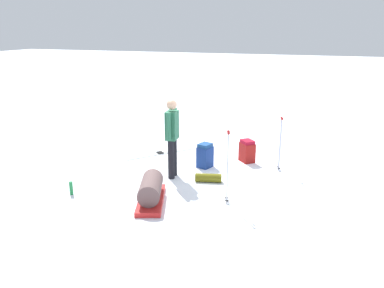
# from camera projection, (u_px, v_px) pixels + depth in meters

# --- Properties ---
(ground_plane) EXTENTS (80.00, 80.00, 0.00)m
(ground_plane) POSITION_uv_depth(u_px,v_px,m) (192.00, 174.00, 8.59)
(ground_plane) COLOR white
(skier_standing) EXTENTS (0.57, 0.26, 1.70)m
(skier_standing) POSITION_uv_depth(u_px,v_px,m) (172.00, 134.00, 8.19)
(skier_standing) COLOR black
(skier_standing) RESTS_ON ground_plane
(ski_pair_near) EXTENTS (1.52, 1.32, 0.05)m
(ski_pair_near) POSITION_uv_depth(u_px,v_px,m) (160.00, 153.00, 9.98)
(ski_pair_near) COLOR silver
(ski_pair_near) RESTS_ON ground_plane
(backpack_large_dark) EXTENTS (0.45, 0.44, 0.54)m
(backpack_large_dark) POSITION_uv_depth(u_px,v_px,m) (247.00, 151.00, 9.34)
(backpack_large_dark) COLOR maroon
(backpack_large_dark) RESTS_ON ground_plane
(backpack_bright) EXTENTS (0.39, 0.36, 0.57)m
(backpack_bright) POSITION_uv_depth(u_px,v_px,m) (205.00, 156.00, 8.96)
(backpack_bright) COLOR navy
(backpack_bright) RESTS_ON ground_plane
(ski_poles_planted_near) EXTENTS (0.17, 0.10, 1.23)m
(ski_poles_planted_near) POSITION_uv_depth(u_px,v_px,m) (280.00, 141.00, 8.65)
(ski_poles_planted_near) COLOR #AAAFC6
(ski_poles_planted_near) RESTS_ON ground_plane
(ski_poles_planted_far) EXTENTS (0.18, 0.10, 1.37)m
(ski_poles_planted_far) POSITION_uv_depth(u_px,v_px,m) (228.00, 164.00, 7.01)
(ski_poles_planted_far) COLOR #B4BEC4
(ski_poles_planted_far) RESTS_ON ground_plane
(gear_sled) EXTENTS (1.36, 0.86, 0.49)m
(gear_sled) POSITION_uv_depth(u_px,v_px,m) (151.00, 191.00, 7.17)
(gear_sled) COLOR red
(gear_sled) RESTS_ON ground_plane
(sleeping_mat_rolled) EXTENTS (0.32, 0.58, 0.18)m
(sleeping_mat_rolled) POSITION_uv_depth(u_px,v_px,m) (208.00, 178.00, 8.15)
(sleeping_mat_rolled) COLOR #5E5B14
(sleeping_mat_rolled) RESTS_ON ground_plane
(thermos_bottle) EXTENTS (0.07, 0.07, 0.26)m
(thermos_bottle) POSITION_uv_depth(u_px,v_px,m) (71.00, 188.00, 7.53)
(thermos_bottle) COLOR #1C763A
(thermos_bottle) RESTS_ON ground_plane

